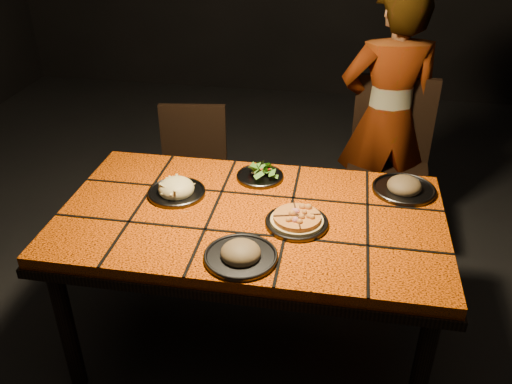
% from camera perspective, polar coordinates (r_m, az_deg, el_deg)
% --- Properties ---
extents(room_shell, '(6.04, 7.04, 3.08)m').
position_cam_1_polar(room_shell, '(1.96, -0.63, 16.49)').
color(room_shell, black).
rests_on(room_shell, ground).
extents(dining_table, '(1.62, 0.92, 0.75)m').
position_cam_1_polar(dining_table, '(2.31, -0.51, -3.87)').
color(dining_table, '#DE5007').
rests_on(dining_table, ground).
extents(chair_far_left, '(0.43, 0.43, 0.84)m').
position_cam_1_polar(chair_far_left, '(3.18, -6.64, 2.41)').
color(chair_far_left, black).
rests_on(chair_far_left, ground).
extents(chair_far_right, '(0.49, 0.49, 1.01)m').
position_cam_1_polar(chair_far_right, '(3.20, 13.83, 3.76)').
color(chair_far_right, black).
rests_on(chair_far_right, ground).
extents(diner, '(0.61, 0.46, 1.53)m').
position_cam_1_polar(diner, '(3.20, 13.65, 7.47)').
color(diner, brown).
rests_on(diner, ground).
extents(plate_pizza, '(0.26, 0.26, 0.04)m').
position_cam_1_polar(plate_pizza, '(2.19, 4.32, -3.05)').
color(plate_pizza, '#3A3A3F').
rests_on(plate_pizza, dining_table).
extents(plate_pasta, '(0.26, 0.26, 0.08)m').
position_cam_1_polar(plate_pasta, '(2.41, -8.37, 0.22)').
color(plate_pasta, '#3A3A3F').
rests_on(plate_pasta, dining_table).
extents(plate_salad, '(0.22, 0.22, 0.07)m').
position_cam_1_polar(plate_salad, '(2.51, 0.43, 1.97)').
color(plate_salad, '#3A3A3F').
rests_on(plate_salad, dining_table).
extents(plate_mushroom_a, '(0.28, 0.28, 0.09)m').
position_cam_1_polar(plate_mushroom_a, '(2.00, -1.62, -6.48)').
color(plate_mushroom_a, '#3A3A3F').
rests_on(plate_mushroom_a, dining_table).
extents(plate_mushroom_b, '(0.28, 0.28, 0.09)m').
position_cam_1_polar(plate_mushroom_b, '(2.50, 15.34, 0.58)').
color(plate_mushroom_b, '#3A3A3F').
rests_on(plate_mushroom_b, dining_table).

